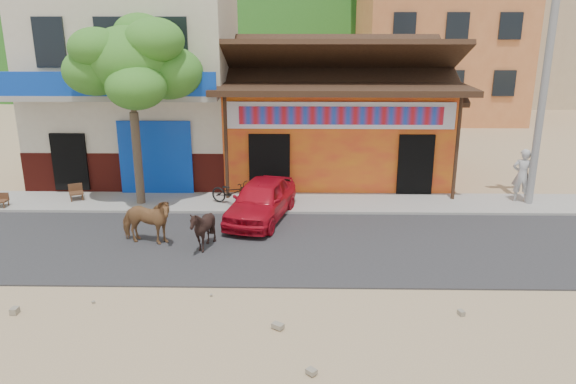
# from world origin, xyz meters

# --- Properties ---
(ground) EXTENTS (120.00, 120.00, 0.00)m
(ground) POSITION_xyz_m (0.00, 0.00, 0.00)
(ground) COLOR #9E825B
(ground) RESTS_ON ground
(road) EXTENTS (60.00, 5.00, 0.04)m
(road) POSITION_xyz_m (0.00, 2.50, 0.02)
(road) COLOR #28282B
(road) RESTS_ON ground
(sidewalk) EXTENTS (60.00, 2.00, 0.12)m
(sidewalk) POSITION_xyz_m (0.00, 6.00, 0.06)
(sidewalk) COLOR gray
(sidewalk) RESTS_ON ground
(dance_club) EXTENTS (8.00, 6.00, 3.60)m
(dance_club) POSITION_xyz_m (2.00, 10.00, 1.80)
(dance_club) COLOR orange
(dance_club) RESTS_ON ground
(cafe_building) EXTENTS (7.00, 6.00, 7.00)m
(cafe_building) POSITION_xyz_m (-5.50, 10.00, 3.50)
(cafe_building) COLOR beige
(cafe_building) RESTS_ON ground
(apartment_front) EXTENTS (9.00, 9.00, 12.00)m
(apartment_front) POSITION_xyz_m (9.00, 24.00, 6.00)
(apartment_front) COLOR #CC723F
(apartment_front) RESTS_ON ground
(apartment_rear) EXTENTS (8.00, 8.00, 10.00)m
(apartment_rear) POSITION_xyz_m (18.00, 30.00, 5.00)
(apartment_rear) COLOR tan
(apartment_rear) RESTS_ON ground
(tree) EXTENTS (3.00, 3.00, 6.00)m
(tree) POSITION_xyz_m (-4.60, 5.80, 3.12)
(tree) COLOR #2D721E
(tree) RESTS_ON sidewalk
(utility_pole) EXTENTS (0.24, 0.24, 8.00)m
(utility_pole) POSITION_xyz_m (8.20, 6.00, 4.12)
(utility_pole) COLOR gray
(utility_pole) RESTS_ON sidewalk
(cow_tan) EXTENTS (1.66, 0.97, 1.31)m
(cow_tan) POSITION_xyz_m (-3.54, 2.53, 0.70)
(cow_tan) COLOR olive
(cow_tan) RESTS_ON road
(cow_dark) EXTENTS (1.41, 1.38, 1.18)m
(cow_dark) POSITION_xyz_m (-1.94, 2.15, 0.63)
(cow_dark) COLOR black
(cow_dark) RESTS_ON road
(red_car) EXTENTS (2.35, 3.93, 1.25)m
(red_car) POSITION_xyz_m (-0.54, 4.51, 0.67)
(red_car) COLOR red
(red_car) RESTS_ON road
(scooter) EXTENTS (1.62, 1.16, 0.81)m
(scooter) POSITION_xyz_m (-1.57, 5.67, 0.53)
(scooter) COLOR black
(scooter) RESTS_ON sidewalk
(pedestrian) EXTENTS (0.74, 0.58, 1.78)m
(pedestrian) POSITION_xyz_m (7.96, 6.20, 1.01)
(pedestrian) COLOR #B8B8B8
(pedestrian) RESTS_ON sidewalk
(cafe_chair_left) EXTENTS (0.38, 0.38, 0.81)m
(cafe_chair_left) POSITION_xyz_m (-9.00, 5.30, 0.52)
(cafe_chair_left) COLOR #452B17
(cafe_chair_left) RESTS_ON sidewalk
(cafe_chair_right) EXTENTS (0.60, 0.60, 0.96)m
(cafe_chair_right) POSITION_xyz_m (-6.85, 6.08, 0.60)
(cafe_chair_right) COLOR #482E18
(cafe_chair_right) RESTS_ON sidewalk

